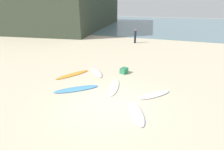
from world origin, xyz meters
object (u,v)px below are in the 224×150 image
at_px(surfboard_2, 76,89).
at_px(beachgoer_near, 135,35).
at_px(surfboard_0, 154,95).
at_px(surfboard_1, 96,72).
at_px(beach_cooler, 124,71).
at_px(surfboard_4, 72,75).
at_px(surfboard_3, 114,87).
at_px(surfboard_5, 136,113).

distance_m(surfboard_2, beachgoer_near, 13.93).
distance_m(surfboard_0, surfboard_2, 4.35).
bearing_deg(surfboard_1, beach_cooler, -21.85).
bearing_deg(surfboard_4, beach_cooler, -127.03).
xyz_separation_m(surfboard_3, surfboard_5, (1.87, -2.22, 0.00)).
bearing_deg(beach_cooler, beachgoer_near, 99.81).
bearing_deg(surfboard_3, surfboard_4, 153.57).
bearing_deg(surfboard_3, surfboard_0, -15.97).
bearing_deg(surfboard_2, beachgoer_near, 139.18).
xyz_separation_m(surfboard_5, beachgoer_near, (-3.80, 15.09, 0.89)).
distance_m(surfboard_4, beach_cooler, 3.57).
bearing_deg(surfboard_4, surfboard_0, -163.40).
relative_size(surfboard_2, beachgoer_near, 1.51).
distance_m(surfboard_5, beach_cooler, 5.06).
xyz_separation_m(surfboard_4, surfboard_5, (5.20, -3.07, 0.01)).
bearing_deg(surfboard_1, surfboard_4, 176.77).
height_order(surfboard_4, beachgoer_near, beachgoer_near).
bearing_deg(surfboard_0, surfboard_4, -148.86).
relative_size(surfboard_3, surfboard_5, 1.13).
bearing_deg(surfboard_5, surfboard_2, 136.17).
distance_m(surfboard_1, beachgoer_near, 11.07).
bearing_deg(beachgoer_near, surfboard_3, -155.07).
relative_size(surfboard_0, surfboard_3, 0.89).
height_order(surfboard_1, surfboard_3, surfboard_1).
relative_size(surfboard_3, surfboard_4, 0.93).
distance_m(surfboard_3, surfboard_5, 2.90).
bearing_deg(beach_cooler, surfboard_3, -86.91).
xyz_separation_m(surfboard_4, beachgoer_near, (1.39, 12.02, 0.90)).
distance_m(surfboard_3, beach_cooler, 2.44).
xyz_separation_m(surfboard_2, surfboard_5, (3.77, -1.19, -0.00)).
distance_m(surfboard_1, surfboard_3, 2.71).
relative_size(surfboard_1, beachgoer_near, 1.30).
relative_size(surfboard_0, beachgoer_near, 1.24).
distance_m(surfboard_1, beach_cooler, 1.95).
xyz_separation_m(surfboard_3, surfboard_4, (-3.33, 0.86, -0.00)).
distance_m(surfboard_0, surfboard_1, 4.79).
xyz_separation_m(surfboard_0, beachgoer_near, (-4.30, 13.04, 0.89)).
relative_size(surfboard_0, surfboard_2, 0.82).
relative_size(surfboard_5, beachgoer_near, 1.22).
distance_m(surfboard_0, beach_cooler, 3.60).
xyz_separation_m(surfboard_2, surfboard_3, (1.90, 1.03, -0.00)).
distance_m(surfboard_0, surfboard_3, 2.37).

